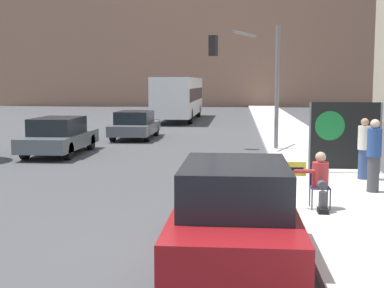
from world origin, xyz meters
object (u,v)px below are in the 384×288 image
seated_protester (320,179)px  protest_banner (344,136)px  traffic_light_pole (250,65)px  pedestrian_behind (364,148)px  city_bus_on_road (179,96)px  car_on_road_nearest (59,136)px  jogger_on_sidewalk (374,155)px  parked_car_curbside (235,211)px  car_on_road_midblock (135,125)px

seated_protester → protest_banner: 4.90m
traffic_light_pole → seated_protester: bearing=-83.4°
pedestrian_behind → city_bus_on_road: bearing=-39.5°
protest_banner → car_on_road_nearest: (-9.96, 4.17, -0.51)m
car_on_road_nearest → city_bus_on_road: city_bus_on_road is taller
jogger_on_sidewalk → protest_banner: (-0.16, 2.80, 0.19)m
pedestrian_behind → seated_protester: bearing=97.7°
pedestrian_behind → car_on_road_nearest: 11.54m
seated_protester → protest_banner: (1.38, 4.68, 0.45)m
traffic_light_pole → city_bus_on_road: 18.17m
pedestrian_behind → traffic_light_pole: size_ratio=0.34×
protest_banner → parked_car_curbside: size_ratio=0.46×
protest_banner → jogger_on_sidewalk: bearing=-86.7°
seated_protester → pedestrian_behind: pedestrian_behind is taller
seated_protester → car_on_road_midblock: 16.35m
pedestrian_behind → car_on_road_nearest: size_ratio=0.36×
traffic_light_pole → city_bus_on_road: size_ratio=0.40×
protest_banner → city_bus_on_road: size_ratio=0.17×
jogger_on_sidewalk → pedestrian_behind: size_ratio=1.05×
parked_car_curbside → car_on_road_nearest: parked_car_curbside is taller
pedestrian_behind → city_bus_on_road: (-7.75, 24.50, 0.80)m
pedestrian_behind → traffic_light_pole: 8.03m
protest_banner → parked_car_curbside: 8.18m
protest_banner → parked_car_curbside: protest_banner is taller
car_on_road_nearest → car_on_road_midblock: (1.80, 6.03, -0.03)m
jogger_on_sidewalk → traffic_light_pole: bearing=-58.9°
jogger_on_sidewalk → city_bus_on_road: (-7.59, 26.25, 0.75)m
pedestrian_behind → car_on_road_nearest: (-10.28, 5.23, -0.28)m
city_bus_on_road → seated_protester: bearing=-77.9°
city_bus_on_road → car_on_road_midblock: bearing=-93.2°
jogger_on_sidewalk → traffic_light_pole: size_ratio=0.36×
seated_protester → traffic_light_pole: size_ratio=0.25×
parked_car_curbside → city_bus_on_road: 31.31m
jogger_on_sidewalk → parked_car_curbside: size_ratio=0.39×
jogger_on_sidewalk → parked_car_curbside: (-3.28, -4.75, -0.28)m
protest_banner → traffic_light_pole: bearing=113.6°
protest_banner → traffic_light_pole: size_ratio=0.43×
jogger_on_sidewalk → pedestrian_behind: (0.16, 1.74, -0.05)m
traffic_light_pole → parked_car_curbside: (-0.49, -13.55, -2.69)m
pedestrian_behind → protest_banner: size_ratio=0.80×
seated_protester → pedestrian_behind: (1.71, 3.62, 0.21)m
pedestrian_behind → car_on_road_midblock: bearing=-20.1°
traffic_light_pole → protest_banner: bearing=-66.4°
seated_protester → car_on_road_nearest: car_on_road_nearest is taller
seated_protester → city_bus_on_road: city_bus_on_road is taller
traffic_light_pole → car_on_road_midblock: size_ratio=1.08×
traffic_light_pole → pedestrian_behind: bearing=-67.3°
parked_car_curbside → car_on_road_nearest: (-6.84, 11.72, -0.04)m
parked_car_curbside → car_on_road_midblock: (-5.04, 17.76, -0.07)m
seated_protester → car_on_road_midblock: (-6.77, 14.88, -0.09)m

